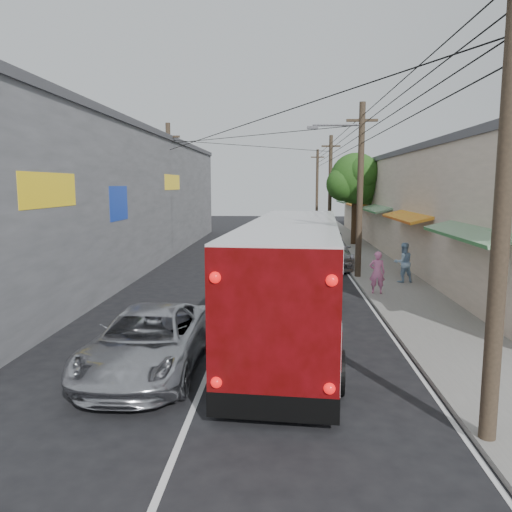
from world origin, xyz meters
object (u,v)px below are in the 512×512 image
Objects in this scene: coach_bus at (293,277)px; jeepney at (148,341)px; pedestrian_far at (403,262)px; parked_car_far at (312,226)px; pedestrian_near at (377,272)px; parked_car_mid at (312,236)px; parked_suv at (328,251)px.

coach_bus is 4.73m from jeepney.
pedestrian_far is (8.37, 10.73, 0.26)m from jeepney.
coach_bus is at bearing 42.27° from jeepney.
pedestrian_near is at bearing -93.41° from parked_car_far.
parked_car_mid is at bearing -99.47° from parked_car_far.
jeepney is at bearing -95.16° from parked_car_mid.
parked_suv is at bearing 70.68° from jeepney.
coach_bus is 12.77m from parked_suv.
jeepney is at bearing 58.51° from pedestrian_near.
pedestrian_far is (2.83, -4.93, 0.18)m from parked_suv.
parked_suv reaches higher than parked_car_far.
parked_car_far is at bearing 90.28° from coach_bus.
parked_car_far is at bearing 80.35° from jeepney.
parked_suv is at bearing 84.99° from coach_bus.
parked_suv reaches higher than parked_car_mid.
pedestrian_far is (1.56, 2.38, 0.04)m from pedestrian_near.
coach_bus is 2.23× the size of jeepney.
parked_car_far is at bearing -79.49° from pedestrian_near.
pedestrian_far is (3.17, -14.20, 0.31)m from parked_car_mid.
jeepney is 0.94× the size of parked_suv.
coach_bus is 6.73× the size of pedestrian_far.
pedestrian_near is (1.61, -16.58, 0.27)m from parked_car_mid.
parked_suv is 5.68m from pedestrian_far.
jeepney is 1.11× the size of parked_car_far.
coach_bus is at bearing -88.02° from parked_car_mid.
coach_bus is 29.47m from parked_car_far.
pedestrian_far reaches higher than jeepney.
parked_car_mid is (-0.35, 9.27, -0.13)m from parked_suv.
coach_bus is 21.93m from parked_car_mid.
parked_suv is (2.12, 12.56, -0.91)m from coach_bus.
parked_car_mid is at bearing 92.28° from parked_suv.
parked_car_mid is 7.55m from parked_car_far.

